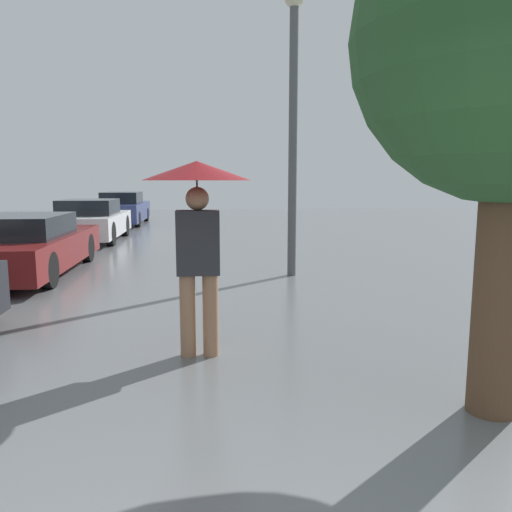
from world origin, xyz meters
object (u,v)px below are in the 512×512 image
pedestrian (197,205)px  parked_car_third (91,221)px  parked_car_farthest (123,209)px  parked_car_second (24,246)px  street_lamp (293,105)px

pedestrian → parked_car_third: bearing=107.7°
parked_car_farthest → parked_car_second: bearing=-90.6°
parked_car_third → pedestrian: bearing=-72.3°
parked_car_third → street_lamp: bearing=-50.5°
parked_car_second → parked_car_farthest: size_ratio=0.97×
parked_car_farthest → street_lamp: 12.66m
parked_car_second → parked_car_farthest: (0.10, 10.88, 0.07)m
parked_car_second → parked_car_third: size_ratio=1.11×
pedestrian → parked_car_farthest: 15.90m
parked_car_third → parked_car_farthest: 5.68m
parked_car_second → street_lamp: street_lamp is taller
parked_car_second → parked_car_farthest: parked_car_farthest is taller
parked_car_second → parked_car_third: 5.20m
parked_car_second → street_lamp: bearing=-7.1°
pedestrian → parked_car_second: size_ratio=0.43×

